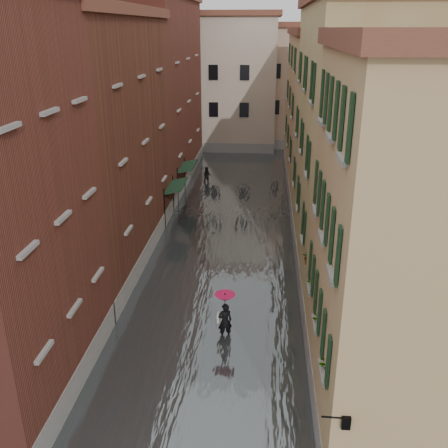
% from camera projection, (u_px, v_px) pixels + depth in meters
% --- Properties ---
extents(ground, '(120.00, 120.00, 0.00)m').
position_uv_depth(ground, '(202.00, 361.00, 19.22)').
color(ground, '#575759').
rests_on(ground, ground).
extents(floodwater, '(10.00, 60.00, 0.20)m').
position_uv_depth(floodwater, '(228.00, 231.00, 31.24)').
color(floodwater, '#484E50').
rests_on(floodwater, ground).
extents(building_left_mid, '(6.00, 14.00, 12.50)m').
position_uv_depth(building_left_mid, '(88.00, 147.00, 25.81)').
color(building_left_mid, '#582D1B').
rests_on(building_left_mid, ground).
extents(building_left_far, '(6.00, 16.00, 14.00)m').
position_uv_depth(building_left_far, '(151.00, 95.00, 39.44)').
color(building_left_far, brown).
rests_on(building_left_far, ground).
extents(building_right_near, '(6.00, 8.00, 11.50)m').
position_uv_depth(building_right_near, '(426.00, 255.00, 14.71)').
color(building_right_near, tan).
rests_on(building_right_near, ground).
extents(building_right_mid, '(6.00, 14.00, 13.00)m').
position_uv_depth(building_right_mid, '(363.00, 147.00, 24.63)').
color(building_right_mid, tan).
rests_on(building_right_mid, ground).
extents(building_right_far, '(6.00, 16.00, 11.50)m').
position_uv_depth(building_right_far, '(328.00, 114.00, 38.81)').
color(building_right_far, tan).
rests_on(building_right_far, ground).
extents(building_end_cream, '(12.00, 9.00, 13.00)m').
position_uv_depth(building_end_cream, '(218.00, 84.00, 52.29)').
color(building_end_cream, beige).
rests_on(building_end_cream, ground).
extents(building_end_pink, '(10.00, 9.00, 12.00)m').
position_uv_depth(building_end_pink, '(303.00, 87.00, 53.62)').
color(building_end_pink, tan).
rests_on(building_end_pink, ground).
extents(awning_near, '(1.09, 3.07, 2.80)m').
position_uv_depth(awning_near, '(176.00, 187.00, 31.99)').
color(awning_near, '#15301D').
rests_on(awning_near, ground).
extents(awning_far, '(1.09, 3.19, 2.80)m').
position_uv_depth(awning_far, '(187.00, 167.00, 36.48)').
color(awning_far, '#15301D').
rests_on(awning_far, ground).
extents(wall_lantern, '(0.71, 0.22, 0.35)m').
position_uv_depth(wall_lantern, '(345.00, 421.00, 12.22)').
color(wall_lantern, black).
rests_on(wall_lantern, ground).
extents(window_planters, '(0.59, 7.98, 0.84)m').
position_uv_depth(window_planters, '(318.00, 294.00, 17.02)').
color(window_planters, '#9D3E33').
rests_on(window_planters, ground).
extents(pedestrian_main, '(0.86, 0.86, 2.06)m').
position_uv_depth(pedestrian_main, '(225.00, 313.00, 20.23)').
color(pedestrian_main, black).
rests_on(pedestrian_main, ground).
extents(pedestrian_far, '(0.77, 0.63, 1.47)m').
position_uv_depth(pedestrian_far, '(207.00, 176.00, 40.59)').
color(pedestrian_far, black).
rests_on(pedestrian_far, ground).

